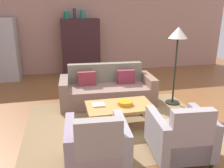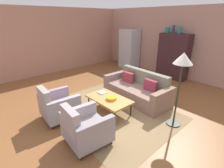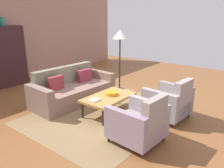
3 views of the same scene
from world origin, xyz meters
TOP-DOWN VIEW (x-y plane):
  - ground_plane at (0.00, 0.00)m, footprint 11.25×11.25m
  - wall_back at (0.00, 4.08)m, footprint 9.37×0.12m
  - area_rug at (-0.31, 0.00)m, footprint 3.40×2.60m
  - couch at (-0.31, 1.14)m, footprint 2.14×1.01m
  - coffee_table at (-0.31, -0.05)m, footprint 1.20×0.70m
  - armchair_left at (-0.92, -1.22)m, footprint 0.85×0.85m
  - armchair_right at (0.28, -1.22)m, footprint 0.87×0.87m
  - fruit_bowl at (-0.21, -0.05)m, footprint 0.27×0.27m
  - book_stack at (-0.69, 0.02)m, footprint 0.23×0.20m
  - cabinet at (-0.64, 3.73)m, footprint 1.20×0.51m
  - vase_small at (-0.54, 3.73)m, footprint 0.15×0.15m
  - floor_lamp at (1.15, 0.72)m, footprint 0.40×0.40m

SIDE VIEW (x-z plane):
  - ground_plane at x=0.00m, z-range 0.00..0.00m
  - area_rug at x=-0.31m, z-range 0.00..0.01m
  - couch at x=-0.31m, z-range -0.14..0.72m
  - armchair_left at x=-0.92m, z-range -0.10..0.78m
  - armchair_right at x=0.28m, z-range -0.10..0.78m
  - coffee_table at x=-0.31m, z-range 0.17..0.57m
  - book_stack at x=-0.69m, z-range 0.40..0.43m
  - fruit_bowl at x=-0.21m, z-range 0.40..0.47m
  - cabinet at x=-0.64m, z-range 0.00..1.80m
  - wall_back at x=0.00m, z-range 0.00..2.80m
  - floor_lamp at x=1.15m, z-range 0.58..2.30m
  - vase_small at x=-0.54m, z-range 1.80..2.05m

